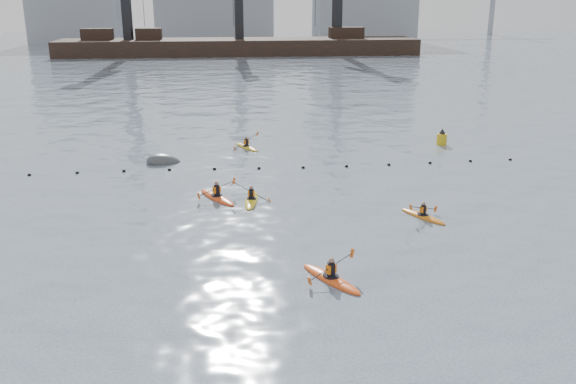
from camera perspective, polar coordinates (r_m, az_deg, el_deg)
The scene contains 11 objects.
ground at distance 21.02m, azimuth 7.17°, elevation -14.17°, with size 400.00×400.00×0.00m, color #3E515B.
float_line at distance 41.52m, azimuth -0.68°, elevation 2.32°, with size 33.24×0.73×0.24m.
barge_pier at distance 127.69m, azimuth -4.65°, elevation 13.55°, with size 72.00×19.30×29.50m.
skyline at distance 167.72m, azimuth -4.35°, elevation 17.06°, with size 141.00×28.00×22.00m.
kayaker_0 at distance 25.26m, azimuth 4.04°, elevation -8.01°, with size 2.37×3.41×1.24m.
kayaker_2 at distance 35.36m, azimuth -6.66°, elevation -0.44°, with size 2.43×3.56×1.21m.
kayaker_3 at distance 34.71m, azimuth -3.44°, elevation -0.71°, with size 2.30×3.34×1.37m.
kayaker_4 at distance 32.92m, azimuth 12.50°, elevation -2.17°, with size 2.01×2.96×1.06m.
kayaker_5 at distance 47.23m, azimuth -3.91°, elevation 4.26°, with size 2.04×3.12×1.27m.
mooring_buoy at distance 43.67m, azimuth -11.52°, elevation 2.69°, with size 2.47×1.46×1.24m, color #37393C.
nav_buoy at distance 49.66m, azimuth 14.19°, elevation 4.83°, with size 0.79×0.79×1.45m.
Camera 1 is at (-4.52, -17.30, 11.06)m, focal length 38.00 mm.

